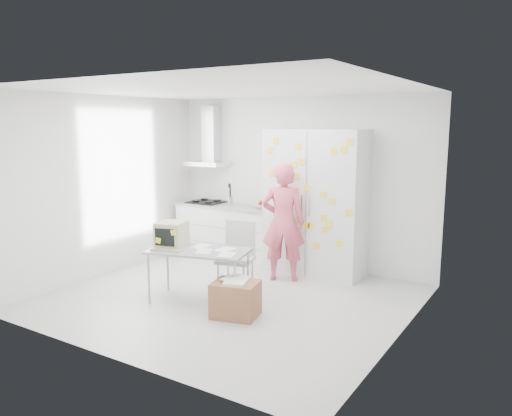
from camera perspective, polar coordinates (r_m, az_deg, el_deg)
The scene contains 10 objects.
floor at distance 6.70m, azimuth -3.17°, elevation -10.38°, with size 4.50×4.00×0.02m, color silver.
walls at distance 6.96m, azimuth 0.13°, elevation 1.94°, with size 4.52×4.01×2.70m.
ceiling at distance 6.31m, azimuth -3.41°, elevation 13.42°, with size 4.50×4.00×0.02m, color white.
counter_run at distance 8.57m, azimuth -3.22°, elevation -2.59°, with size 1.84×0.63×1.28m.
range_hood at distance 8.76m, azimuth -5.23°, elevation 7.46°, with size 0.70×0.48×1.01m.
tall_cabinet at distance 7.62m, azimuth 6.82°, elevation 0.63°, with size 1.50×0.68×2.20m.
person at distance 7.26m, azimuth 3.12°, elevation -1.63°, with size 0.63×0.41×1.73m, color #DB556C.
desk at distance 6.56m, azimuth -8.56°, elevation -3.82°, with size 1.39×0.94×1.01m.
chair at distance 6.77m, azimuth -2.14°, elevation -5.15°, with size 0.53×0.53×0.98m.
cardboard_box at distance 6.05m, azimuth -2.35°, elevation -10.30°, with size 0.61×0.53×0.46m.
Camera 1 is at (3.64, -5.14, 2.27)m, focal length 35.00 mm.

